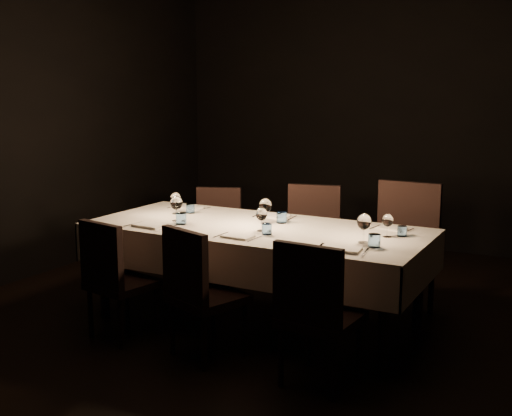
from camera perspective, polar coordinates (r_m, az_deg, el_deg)
The scene contains 14 objects.
room at distance 4.65m, azimuth 0.00°, elevation 7.27°, with size 5.01×6.01×3.01m.
dining_table at distance 4.77m, azimuth 0.00°, elevation -2.52°, with size 2.52×1.12×0.76m.
chair_near_left at distance 4.64m, azimuth -12.56°, elevation -5.73°, with size 0.48×0.48×0.87m.
place_setting_near_left at distance 4.88m, azimuth -7.68°, elevation -0.48°, with size 0.36×0.42×0.20m.
chair_near_center at distance 4.22m, azimuth -5.18°, elevation -6.99°, with size 0.54×0.54×0.89m.
place_setting_near_center at distance 4.50m, azimuth -0.03°, elevation -1.46°, with size 0.31×0.40×0.17m.
chair_near_right at distance 3.82m, azimuth 5.29°, elevation -8.81°, with size 0.46×0.46×0.90m.
place_setting_near_right at distance 4.19m, azimuth 9.21°, elevation -2.33°, with size 0.37×0.42×0.20m.
chair_far_left at distance 5.94m, azimuth -3.48°, elevation -1.95°, with size 0.53×0.53×0.87m.
place_setting_far_left at distance 5.33m, azimuth -6.49°, elevation 0.39°, with size 0.34×0.40×0.18m.
chair_far_center at distance 5.52m, azimuth 4.93°, elevation -2.48°, with size 0.55×0.55×0.95m.
place_setting_far_center at distance 4.91m, azimuth 1.43°, elevation -0.33°, with size 0.36×0.41×0.19m.
chair_far_right at distance 5.16m, azimuth 12.89°, elevation -3.14°, with size 0.52×0.52×1.04m.
place_setting_far_right at distance 4.57m, azimuth 12.01°, elevation -1.53°, with size 0.30×0.39×0.16m.
Camera 1 is at (2.21, -4.09, 1.76)m, focal length 45.00 mm.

